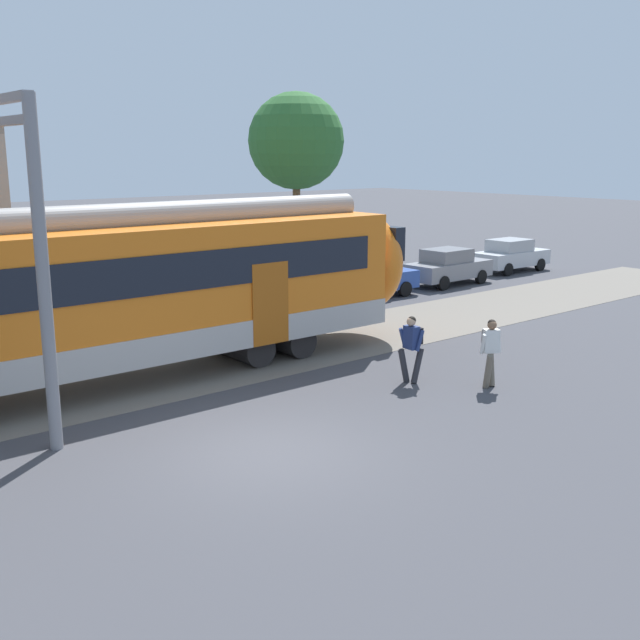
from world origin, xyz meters
TOP-DOWN VIEW (x-y plane):
  - ground_plane at (0.00, 0.00)m, footprint 160.00×160.00m
  - pedestrian_navy at (5.24, 1.38)m, footprint 0.63×0.56m
  - pedestrian_white at (6.43, -0.04)m, footprint 0.66×0.56m
  - parked_car_blue at (12.01, 10.25)m, footprint 4.07×1.90m
  - parked_car_grey at (16.65, 10.19)m, footprint 4.04×1.83m
  - parked_car_silver at (21.73, 10.74)m, footprint 4.01×1.79m
  - street_tree_right at (11.64, 14.25)m, footprint 3.95×3.95m

SIDE VIEW (x-z plane):
  - ground_plane at x=0.00m, z-range 0.00..0.00m
  - parked_car_blue at x=12.01m, z-range 0.01..1.55m
  - parked_car_grey at x=16.65m, z-range 0.01..1.55m
  - parked_car_silver at x=21.73m, z-range 0.01..1.55m
  - pedestrian_navy at x=5.24m, z-range 0.16..1.82m
  - pedestrian_white at x=6.43m, z-range 0.16..1.82m
  - street_tree_right at x=11.64m, z-range 1.98..9.94m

